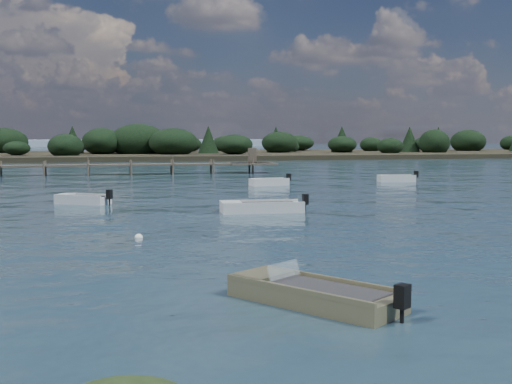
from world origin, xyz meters
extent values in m
plane|color=#172935|center=(0.00, 60.00, 0.00)|extent=(400.00, 400.00, 0.00)
cube|color=silver|center=(13.35, 32.10, 0.10)|extent=(3.26, 1.56, 0.73)
cube|color=silver|center=(12.16, 32.21, 0.54)|extent=(0.86, 1.20, 0.15)
cube|color=#27282A|center=(13.60, 32.07, 0.45)|extent=(2.23, 1.21, 0.13)
cube|color=silver|center=(13.30, 31.53, 0.54)|extent=(3.15, 0.43, 0.15)
cube|color=silver|center=(13.41, 32.66, 0.54)|extent=(3.15, 0.43, 0.15)
cube|color=black|center=(15.15, 31.92, 0.66)|extent=(0.33, 0.38, 0.58)
cylinder|color=black|center=(15.15, 31.92, 0.16)|extent=(0.11, 0.11, 0.58)
cube|color=brown|center=(-6.49, -5.20, 0.09)|extent=(3.79, 4.44, 0.66)
cube|color=brown|center=(-7.43, -3.86, 0.48)|extent=(1.77, 1.67, 0.13)
cube|color=#27282A|center=(-6.29, -5.48, 0.40)|extent=(2.73, 3.13, 0.11)
cube|color=brown|center=(-7.09, -5.63, 0.48)|extent=(2.58, 3.58, 0.13)
cube|color=brown|center=(-5.88, -4.77, 0.48)|extent=(2.58, 3.58, 0.13)
cube|color=black|center=(-5.12, -7.12, 0.59)|extent=(0.41, 0.40, 0.52)
cylinder|color=black|center=(-5.12, -7.12, 0.14)|extent=(0.13, 0.13, 0.52)
cube|color=silver|center=(-7.04, -4.42, 0.70)|extent=(1.02, 0.78, 0.39)
cube|color=silver|center=(1.44, 30.50, 0.10)|extent=(3.25, 1.76, 0.72)
cube|color=silver|center=(0.29, 30.29, 0.52)|extent=(0.93, 1.22, 0.14)
cube|color=#27282A|center=(1.68, 30.54, 0.44)|extent=(2.24, 1.34, 0.12)
cube|color=silver|center=(1.54, 29.95, 0.52)|extent=(3.06, 0.67, 0.14)
cube|color=silver|center=(1.34, 31.04, 0.52)|extent=(3.06, 0.67, 0.14)
cube|color=black|center=(3.18, 30.81, 0.65)|extent=(0.35, 0.39, 0.57)
cylinder|color=black|center=(3.18, 30.81, 0.15)|extent=(0.12, 0.12, 0.57)
cube|color=silver|center=(-3.37, 13.10, 0.10)|extent=(4.38, 1.84, 0.72)
cube|color=silver|center=(-5.01, 13.18, 0.52)|extent=(1.10, 1.52, 0.14)
cube|color=#27282A|center=(-3.03, 13.08, 0.44)|extent=(2.99, 1.45, 0.12)
cube|color=silver|center=(-3.41, 12.34, 0.52)|extent=(4.31, 0.32, 0.14)
cube|color=silver|center=(-3.34, 13.86, 0.52)|extent=(4.31, 0.32, 0.14)
cube|color=black|center=(-1.00, 12.99, 0.65)|extent=(0.30, 0.36, 0.56)
cylinder|color=black|center=(-1.00, 12.99, 0.15)|extent=(0.11, 0.11, 0.56)
cube|color=silver|center=(-12.75, 19.53, 0.10)|extent=(3.36, 2.73, 0.69)
cube|color=silver|center=(-13.78, 20.15, 0.50)|extent=(1.24, 1.38, 0.14)
cube|color=#27282A|center=(-12.54, 19.40, 0.42)|extent=(2.37, 1.99, 0.12)
cube|color=silver|center=(-13.05, 19.03, 0.50)|extent=(2.76, 1.73, 0.14)
cube|color=silver|center=(-12.45, 20.03, 0.50)|extent=(2.76, 1.73, 0.14)
cube|color=black|center=(-11.22, 18.60, 0.62)|extent=(0.41, 0.43, 0.54)
cylinder|color=black|center=(-11.22, 18.60, 0.15)|extent=(0.14, 0.14, 0.54)
sphere|color=white|center=(-10.13, 5.98, 0.00)|extent=(0.32, 0.32, 0.32)
cube|color=#51483B|center=(4.00, 48.00, 1.00)|extent=(5.00, 3.20, 0.18)
cube|color=#51483B|center=(4.00, 48.00, 1.90)|extent=(0.80, 0.80, 1.60)
cylinder|color=#51483B|center=(-21.73, 48.85, 0.40)|extent=(0.20, 0.20, 2.20)
cylinder|color=#51483B|center=(-17.47, 47.15, 0.40)|extent=(0.20, 0.20, 2.20)
cylinder|color=#51483B|center=(-17.47, 48.85, 0.40)|extent=(0.20, 0.20, 2.20)
cylinder|color=#51483B|center=(-13.20, 47.15, 0.40)|extent=(0.20, 0.20, 2.20)
cylinder|color=#51483B|center=(-13.20, 48.85, 0.40)|extent=(0.20, 0.20, 2.20)
cylinder|color=#51483B|center=(-8.93, 47.15, 0.40)|extent=(0.20, 0.20, 2.20)
cylinder|color=#51483B|center=(-8.93, 48.85, 0.40)|extent=(0.20, 0.20, 2.20)
cylinder|color=#51483B|center=(-4.67, 47.15, 0.40)|extent=(0.20, 0.20, 2.20)
cylinder|color=#51483B|center=(-4.67, 48.85, 0.40)|extent=(0.20, 0.20, 2.20)
cylinder|color=#51483B|center=(-0.40, 47.15, 0.40)|extent=(0.20, 0.20, 2.20)
cylinder|color=#51483B|center=(-0.40, 48.85, 0.40)|extent=(0.20, 0.20, 2.20)
cylinder|color=#51483B|center=(3.87, 47.15, 0.40)|extent=(0.20, 0.20, 2.20)
cylinder|color=#51483B|center=(3.87, 48.85, 0.40)|extent=(0.20, 0.20, 2.20)
cube|color=black|center=(25.00, 100.00, 0.00)|extent=(190.00, 40.00, 1.60)
ellipsoid|color=black|center=(25.00, 100.00, 2.80)|extent=(180.50, 36.00, 4.40)
camera|label=1|loc=(-11.29, -19.66, 4.06)|focal=45.00mm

